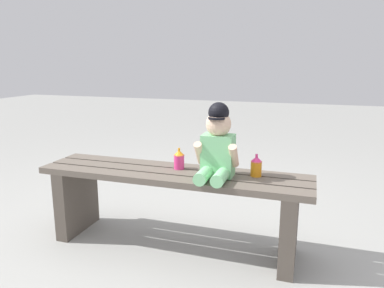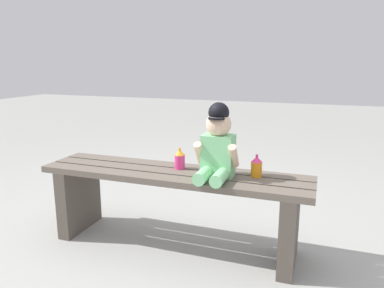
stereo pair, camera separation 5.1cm
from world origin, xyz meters
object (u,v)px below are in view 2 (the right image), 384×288
sippy_cup_left (180,159)px  sippy_cup_right (256,166)px  child_figure (217,145)px  park_bench (173,196)px

sippy_cup_left → sippy_cup_right: same height
sippy_cup_left → child_figure: bearing=-18.2°
sippy_cup_right → sippy_cup_left: bearing=180.0°
park_bench → child_figure: size_ratio=3.86×
park_bench → sippy_cup_left: (0.02, 0.06, 0.21)m
park_bench → sippy_cup_left: bearing=72.7°
child_figure → sippy_cup_left: size_ratio=3.26×
sippy_cup_left → sippy_cup_right: (0.45, 0.00, 0.00)m
child_figure → sippy_cup_right: size_ratio=3.26×
park_bench → sippy_cup_left: size_ratio=12.62×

